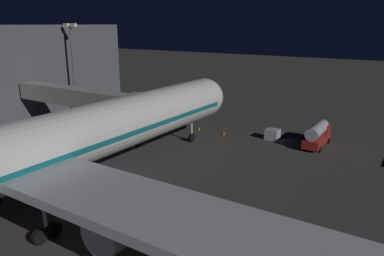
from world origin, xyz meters
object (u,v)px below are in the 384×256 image
baggage_container_near_belt (272,134)px  traffic_cone_nose_starboard (199,128)px  apron_floodlight_mast (73,63)px  jet_bridge (88,99)px  traffic_cone_nose_port (224,133)px  fuel_tanker (317,134)px  airliner_at_gate (14,159)px

baggage_container_near_belt → traffic_cone_nose_starboard: size_ratio=3.35×
baggage_container_near_belt → apron_floodlight_mast: bearing=9.4°
baggage_container_near_belt → traffic_cone_nose_starboard: baggage_container_near_belt is taller
jet_bridge → traffic_cone_nose_port: 20.32m
apron_floodlight_mast → traffic_cone_nose_starboard: 25.36m
jet_bridge → fuel_tanker: 32.18m
airliner_at_gate → apron_floodlight_mast: (25.50, -27.63, 3.84)m
airliner_at_gate → apron_floodlight_mast: size_ratio=4.06×
jet_bridge → traffic_cone_nose_starboard: 17.20m
traffic_cone_nose_port → traffic_cone_nose_starboard: 4.40m
traffic_cone_nose_starboard → baggage_container_near_belt: bearing=-171.5°
apron_floodlight_mast → fuel_tanker: size_ratio=2.37×
jet_bridge → apron_floodlight_mast: size_ratio=1.56×
fuel_tanker → traffic_cone_nose_port: fuel_tanker is taller
jet_bridge → traffic_cone_nose_port: jet_bridge is taller
baggage_container_near_belt → traffic_cone_nose_starboard: bearing=8.5°
fuel_tanker → traffic_cone_nose_port: (13.10, 2.22, -1.37)m
airliner_at_gate → traffic_cone_nose_port: 32.18m
jet_bridge → baggage_container_near_belt: jet_bridge is taller
jet_bridge → apron_floodlight_mast: apron_floodlight_mast is taller
apron_floodlight_mast → baggage_container_near_belt: bearing=-170.6°
airliner_at_gate → jet_bridge: size_ratio=2.61×
fuel_tanker → apron_floodlight_mast: bearing=8.7°
airliner_at_gate → fuel_tanker: bearing=-114.3°
jet_bridge → apron_floodlight_mast: bearing=-33.0°
airliner_at_gate → traffic_cone_nose_port: size_ratio=118.87×
apron_floodlight_mast → traffic_cone_nose_port: size_ratio=29.25×
traffic_cone_nose_port → jet_bridge: bearing=37.7°
fuel_tanker → traffic_cone_nose_port: 13.36m
airliner_at_gate → fuel_tanker: 37.38m
airliner_at_gate → fuel_tanker: size_ratio=9.65×
fuel_tanker → traffic_cone_nose_starboard: bearing=7.2°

